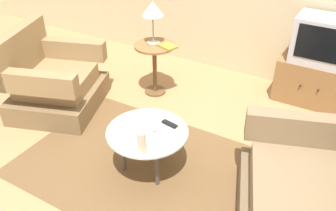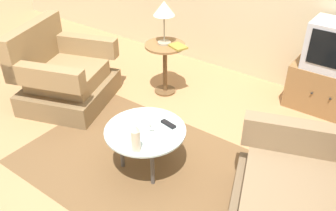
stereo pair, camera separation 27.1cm
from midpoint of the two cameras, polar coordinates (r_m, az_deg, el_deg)
ground_plane at (r=3.32m, az=-1.74°, el=-9.83°), size 16.00×16.00×0.00m
area_rug at (r=3.34m, az=-1.00°, el=-9.60°), size 2.31×1.52×0.00m
armchair at (r=4.22m, az=-14.31°, el=4.30°), size 1.13×1.19×0.89m
coffee_table at (r=3.09m, az=-1.09°, el=-4.49°), size 0.70×0.70×0.42m
side_table at (r=4.20m, az=1.39°, el=7.31°), size 0.46×0.46×0.61m
tv_stand at (r=4.37m, az=25.26°, el=2.26°), size 0.79×0.44×0.50m
table_lamp at (r=4.02m, az=1.38°, el=14.69°), size 0.24×0.24×0.48m
vase at (r=2.79m, az=-2.32°, el=-5.19°), size 0.07×0.07×0.25m
mug at (r=3.05m, az=-0.82°, el=-3.17°), size 0.12×0.07×0.08m
tv_remote_dark at (r=3.12m, az=2.55°, el=-2.99°), size 0.15×0.07×0.02m
book at (r=4.05m, az=3.53°, el=9.17°), size 0.23×0.20×0.02m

